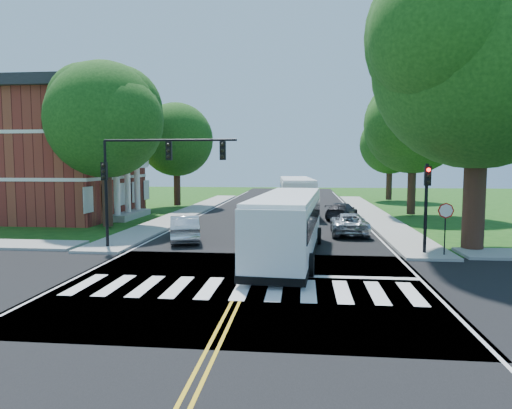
# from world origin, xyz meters

# --- Properties ---
(ground) EXTENTS (140.00, 140.00, 0.00)m
(ground) POSITION_xyz_m (0.00, 0.00, 0.00)
(ground) COLOR #154711
(ground) RESTS_ON ground
(road) EXTENTS (14.00, 96.00, 0.01)m
(road) POSITION_xyz_m (0.00, 18.00, 0.01)
(road) COLOR black
(road) RESTS_ON ground
(cross_road) EXTENTS (60.00, 12.00, 0.01)m
(cross_road) POSITION_xyz_m (0.00, 0.00, 0.01)
(cross_road) COLOR black
(cross_road) RESTS_ON ground
(center_line) EXTENTS (0.36, 70.00, 0.01)m
(center_line) POSITION_xyz_m (0.00, 22.00, 0.01)
(center_line) COLOR gold
(center_line) RESTS_ON road
(edge_line_w) EXTENTS (0.12, 70.00, 0.01)m
(edge_line_w) POSITION_xyz_m (-6.80, 22.00, 0.01)
(edge_line_w) COLOR silver
(edge_line_w) RESTS_ON road
(edge_line_e) EXTENTS (0.12, 70.00, 0.01)m
(edge_line_e) POSITION_xyz_m (6.80, 22.00, 0.01)
(edge_line_e) COLOR silver
(edge_line_e) RESTS_ON road
(crosswalk) EXTENTS (12.60, 3.00, 0.01)m
(crosswalk) POSITION_xyz_m (0.00, -0.50, 0.02)
(crosswalk) COLOR silver
(crosswalk) RESTS_ON road
(stop_bar) EXTENTS (6.60, 0.40, 0.01)m
(stop_bar) POSITION_xyz_m (3.50, 1.60, 0.02)
(stop_bar) COLOR silver
(stop_bar) RESTS_ON road
(sidewalk_nw) EXTENTS (2.60, 40.00, 0.15)m
(sidewalk_nw) POSITION_xyz_m (-8.30, 25.00, 0.07)
(sidewalk_nw) COLOR gray
(sidewalk_nw) RESTS_ON ground
(sidewalk_ne) EXTENTS (2.60, 40.00, 0.15)m
(sidewalk_ne) POSITION_xyz_m (8.30, 25.00, 0.07)
(sidewalk_ne) COLOR gray
(sidewalk_ne) RESTS_ON ground
(tree_ne_big) EXTENTS (10.80, 10.80, 14.91)m
(tree_ne_big) POSITION_xyz_m (11.00, 8.00, 9.62)
(tree_ne_big) COLOR #351F15
(tree_ne_big) RESTS_ON ground
(tree_west_near) EXTENTS (8.00, 8.00, 11.40)m
(tree_west_near) POSITION_xyz_m (-11.50, 14.00, 7.53)
(tree_west_near) COLOR #351F15
(tree_west_near) RESTS_ON ground
(tree_west_far) EXTENTS (7.60, 7.60, 10.67)m
(tree_west_far) POSITION_xyz_m (-11.00, 30.00, 7.00)
(tree_west_far) COLOR #351F15
(tree_west_far) RESTS_ON ground
(tree_east_mid) EXTENTS (8.40, 8.40, 11.93)m
(tree_east_mid) POSITION_xyz_m (11.50, 24.00, 7.86)
(tree_east_mid) COLOR #351F15
(tree_east_mid) RESTS_ON ground
(tree_east_far) EXTENTS (7.20, 7.20, 10.34)m
(tree_east_far) POSITION_xyz_m (12.50, 40.00, 6.86)
(tree_east_far) COLOR #351F15
(tree_east_far) RESTS_ON ground
(brick_building) EXTENTS (20.00, 13.00, 10.80)m
(brick_building) POSITION_xyz_m (-21.95, 20.00, 5.42)
(brick_building) COLOR maroon
(brick_building) RESTS_ON ground
(signal_nw) EXTENTS (7.15, 0.46, 5.66)m
(signal_nw) POSITION_xyz_m (-5.86, 6.43, 4.38)
(signal_nw) COLOR black
(signal_nw) RESTS_ON ground
(signal_ne) EXTENTS (0.30, 0.46, 4.40)m
(signal_ne) POSITION_xyz_m (8.20, 6.44, 2.96)
(signal_ne) COLOR black
(signal_ne) RESTS_ON ground
(stop_sign) EXTENTS (0.76, 0.08, 2.53)m
(stop_sign) POSITION_xyz_m (9.00, 5.98, 2.03)
(stop_sign) COLOR black
(stop_sign) RESTS_ON ground
(bus_lead) EXTENTS (3.52, 12.04, 3.07)m
(bus_lead) POSITION_xyz_m (1.46, 5.26, 1.63)
(bus_lead) COLOR white
(bus_lead) RESTS_ON road
(bus_follow) EXTENTS (3.66, 12.64, 3.23)m
(bus_follow) POSITION_xyz_m (1.52, 24.52, 1.72)
(bus_follow) COLOR white
(bus_follow) RESTS_ON road
(hatchback) EXTENTS (2.82, 4.88, 1.52)m
(hatchback) POSITION_xyz_m (-4.71, 9.26, 0.77)
(hatchback) COLOR silver
(hatchback) RESTS_ON road
(suv) EXTENTS (2.42, 5.02, 1.38)m
(suv) POSITION_xyz_m (5.12, 12.84, 0.70)
(suv) COLOR #B7BABF
(suv) RESTS_ON road
(dark_sedan) EXTENTS (3.21, 5.01, 1.35)m
(dark_sedan) POSITION_xyz_m (5.30, 20.84, 0.69)
(dark_sedan) COLOR black
(dark_sedan) RESTS_ON road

